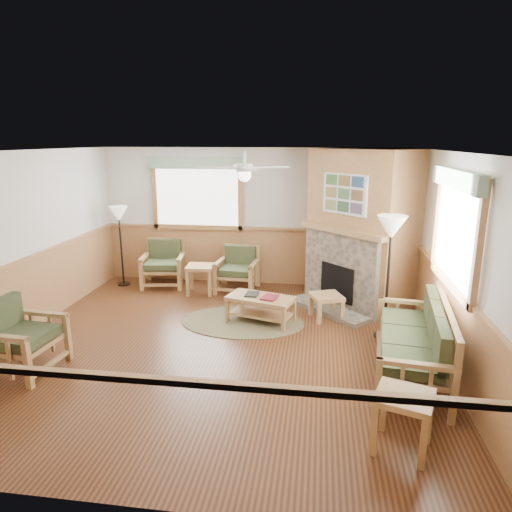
# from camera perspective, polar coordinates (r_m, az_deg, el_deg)

# --- Properties ---
(floor) EXTENTS (6.00, 6.00, 0.01)m
(floor) POSITION_cam_1_polar(r_m,az_deg,el_deg) (6.65, -4.34, -11.07)
(floor) COLOR #512B16
(floor) RESTS_ON ground
(ceiling) EXTENTS (6.00, 6.00, 0.01)m
(ceiling) POSITION_cam_1_polar(r_m,az_deg,el_deg) (6.01, -4.83, 12.91)
(ceiling) COLOR white
(ceiling) RESTS_ON floor
(wall_back) EXTENTS (6.00, 0.02, 2.70)m
(wall_back) POSITION_cam_1_polar(r_m,az_deg,el_deg) (9.08, -0.48, 4.88)
(wall_back) COLOR silver
(wall_back) RESTS_ON floor
(wall_front) EXTENTS (6.00, 0.02, 2.70)m
(wall_front) POSITION_cam_1_polar(r_m,az_deg,el_deg) (3.49, -15.47, -11.62)
(wall_front) COLOR silver
(wall_front) RESTS_ON floor
(wall_left) EXTENTS (0.02, 6.00, 2.70)m
(wall_left) POSITION_cam_1_polar(r_m,az_deg,el_deg) (7.43, -27.78, 1.07)
(wall_left) COLOR silver
(wall_left) RESTS_ON floor
(wall_right) EXTENTS (0.02, 6.00, 2.70)m
(wall_right) POSITION_cam_1_polar(r_m,az_deg,el_deg) (6.28, 23.24, -0.63)
(wall_right) COLOR silver
(wall_right) RESTS_ON floor
(wainscot) EXTENTS (6.00, 6.00, 1.10)m
(wainscot) POSITION_cam_1_polar(r_m,az_deg,el_deg) (6.43, -4.43, -6.60)
(wainscot) COLOR #A87445
(wainscot) RESTS_ON floor
(fireplace) EXTENTS (3.11, 3.11, 2.70)m
(fireplace) POSITION_cam_1_polar(r_m,az_deg,el_deg) (8.08, 13.05, 3.32)
(fireplace) COLOR #A87445
(fireplace) RESTS_ON floor
(window_back) EXTENTS (1.90, 0.16, 1.50)m
(window_back) POSITION_cam_1_polar(r_m,az_deg,el_deg) (9.15, -7.52, 12.27)
(window_back) COLOR white
(window_back) RESTS_ON wall_back
(window_right) EXTENTS (0.16, 1.90, 1.50)m
(window_right) POSITION_cam_1_polar(r_m,az_deg,el_deg) (5.90, 24.50, 10.02)
(window_right) COLOR white
(window_right) RESTS_ON wall_right
(ceiling_fan) EXTENTS (1.59, 1.59, 0.36)m
(ceiling_fan) POSITION_cam_1_polar(r_m,az_deg,el_deg) (6.25, -1.45, 12.65)
(ceiling_fan) COLOR white
(ceiling_fan) RESTS_ON ceiling
(sofa) EXTENTS (2.09, 1.07, 0.92)m
(sofa) POSITION_cam_1_polar(r_m,az_deg,el_deg) (6.00, 18.84, -9.92)
(sofa) COLOR #AA824F
(sofa) RESTS_ON floor
(armchair_back_left) EXTENTS (0.91, 0.91, 0.90)m
(armchair_back_left) POSITION_cam_1_polar(r_m,az_deg,el_deg) (9.26, -11.51, -0.94)
(armchair_back_left) COLOR #AA824F
(armchair_back_left) RESTS_ON floor
(armchair_back_right) EXTENTS (0.82, 0.82, 0.85)m
(armchair_back_right) POSITION_cam_1_polar(r_m,az_deg,el_deg) (8.78, -2.35, -1.68)
(armchair_back_right) COLOR #AA824F
(armchair_back_right) RESTS_ON floor
(armchair_left) EXTENTS (0.89, 0.89, 0.93)m
(armchair_left) POSITION_cam_1_polar(r_m,az_deg,el_deg) (6.49, -27.34, -8.86)
(armchair_left) COLOR #AA824F
(armchair_left) RESTS_ON floor
(coffee_table) EXTENTS (1.15, 0.81, 0.42)m
(coffee_table) POSITION_cam_1_polar(r_m,az_deg,el_deg) (7.35, 0.58, -6.65)
(coffee_table) COLOR #AA824F
(coffee_table) RESTS_ON floor
(end_table_chairs) EXTENTS (0.53, 0.51, 0.55)m
(end_table_chairs) POSITION_cam_1_polar(r_m,az_deg,el_deg) (8.71, -6.97, -2.91)
(end_table_chairs) COLOR #AA824F
(end_table_chairs) RESTS_ON floor
(end_table_sofa) EXTENTS (0.64, 0.63, 0.57)m
(end_table_sofa) POSITION_cam_1_polar(r_m,az_deg,el_deg) (4.74, 17.84, -19.11)
(end_table_sofa) COLOR #AA824F
(end_table_sofa) RESTS_ON floor
(footstool) EXTENTS (0.61, 0.61, 0.41)m
(footstool) POSITION_cam_1_polar(r_m,az_deg,el_deg) (7.56, 8.77, -6.27)
(footstool) COLOR #AA824F
(footstool) RESTS_ON floor
(braided_rug) EXTENTS (2.21, 2.21, 0.01)m
(braided_rug) POSITION_cam_1_polar(r_m,az_deg,el_deg) (7.40, -1.71, -8.21)
(braided_rug) COLOR brown
(braided_rug) RESTS_ON floor
(floor_lamp_left) EXTENTS (0.40, 0.40, 1.60)m
(floor_lamp_left) POSITION_cam_1_polar(r_m,az_deg,el_deg) (9.41, -16.52, 1.20)
(floor_lamp_left) COLOR black
(floor_lamp_left) RESTS_ON floor
(floor_lamp_right) EXTENTS (0.55, 0.55, 1.83)m
(floor_lamp_right) POSITION_cam_1_polar(r_m,az_deg,el_deg) (6.82, 16.16, -2.65)
(floor_lamp_right) COLOR black
(floor_lamp_right) RESTS_ON floor
(book_red) EXTENTS (0.29, 0.35, 0.03)m
(book_red) POSITION_cam_1_polar(r_m,az_deg,el_deg) (7.21, 1.72, -5.07)
(book_red) COLOR maroon
(book_red) RESTS_ON coffee_table
(book_dark) EXTENTS (0.22, 0.28, 0.03)m
(book_dark) POSITION_cam_1_polar(r_m,az_deg,el_deg) (7.36, -0.51, -4.70)
(book_dark) COLOR black
(book_dark) RESTS_ON coffee_table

